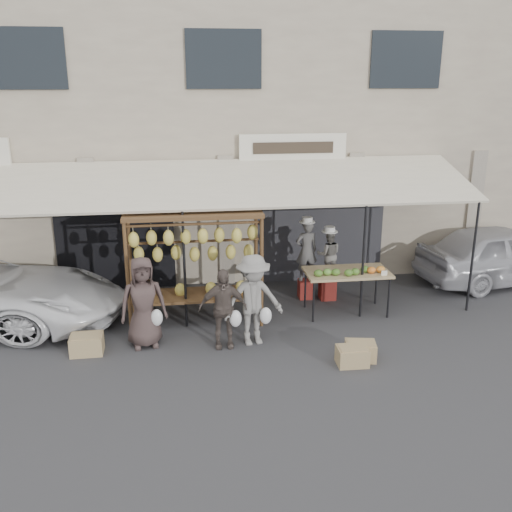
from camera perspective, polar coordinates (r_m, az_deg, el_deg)
The scene contains 16 objects.
ground_plane at distance 10.32m, azimuth -1.17°, elevation -9.35°, with size 90.00×90.00×0.00m, color #2D2D30.
shophouse at distance 15.70m, azimuth -4.09°, elevation 13.83°, with size 24.00×6.15×7.30m.
awning at distance 11.65m, azimuth -2.52°, elevation 7.20°, with size 10.00×2.35×2.92m.
banana_rack at distance 10.93m, azimuth -6.20°, elevation 0.97°, with size 2.60×0.90×2.24m.
produce_table at distance 11.62m, azimuth 9.17°, elevation -1.70°, with size 1.70×0.90×1.04m.
vendor_left at distance 12.27m, azimuth 5.06°, elevation 0.52°, with size 0.49×0.32×1.34m, color #545352.
vendor_right at distance 12.30m, azimuth 7.28°, elevation 0.14°, with size 0.53×0.41×1.09m, color slate.
customer_left at distance 10.34m, azimuth -11.21°, elevation -4.56°, with size 0.82×0.53×1.67m, color #423331.
customer_mid at distance 10.16m, azimuth -3.35°, elevation -5.26°, with size 0.86×0.36×1.47m, color #554942.
customer_right at distance 10.21m, azimuth -0.29°, elevation -4.43°, with size 1.09×0.63×1.69m, color gray.
stool_left at distance 12.56m, azimuth 4.96°, elevation -3.30°, with size 0.30×0.30×0.42m, color maroon.
stool_right at distance 12.56m, azimuth 7.15°, elevation -3.24°, with size 0.33×0.33×0.47m, color maroon.
crate_near_a at distance 9.91m, azimuth 9.60°, elevation -9.84°, with size 0.51×0.39×0.31m, color tan.
crate_near_b at distance 10.10m, azimuth 10.40°, elevation -9.31°, with size 0.51×0.39×0.31m, color tan.
crate_far at distance 10.56m, azimuth -16.55°, elevation -8.46°, with size 0.56×0.42×0.34m, color tan.
sedan at distance 14.53m, azimuth 23.46°, elevation 0.20°, with size 1.63×4.06×1.38m, color #B3B2B8.
Camera 1 is at (-1.04, -9.13, 4.69)m, focal length 40.00 mm.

